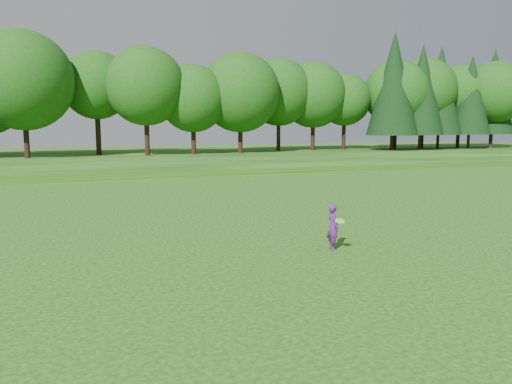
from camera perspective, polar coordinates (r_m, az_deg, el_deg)
name	(u,v)px	position (r m, az deg, el deg)	size (l,w,h in m)	color
ground	(229,246)	(15.78, -3.09, -6.13)	(140.00, 140.00, 0.00)	#113E0C
berm	(122,161)	(48.96, -15.06, 3.49)	(130.00, 30.00, 0.60)	#113E0C
walking_path	(142,179)	(35.13, -12.86, 1.48)	(130.00, 1.60, 0.04)	gray
treeline	(115,80)	(52.99, -15.79, 12.23)	(104.00, 7.00, 15.00)	#1F4610
woman	(333,227)	(15.30, 8.79, -3.96)	(0.39, 0.90, 1.41)	#581B7A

